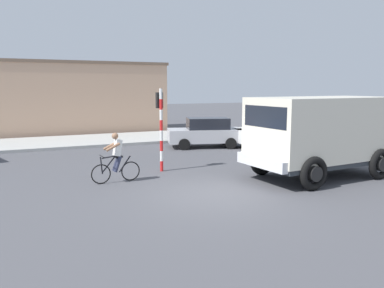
{
  "coord_description": "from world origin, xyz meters",
  "views": [
    {
      "loc": [
        -5.38,
        -10.35,
        3.26
      ],
      "look_at": [
        0.51,
        2.5,
        1.2
      ],
      "focal_mm": 36.74,
      "sensor_mm": 36.0,
      "label": 1
    }
  ],
  "objects_px": {
    "cyclist": "(116,158)",
    "car_far_side": "(273,132)",
    "car_red_near": "(206,132)",
    "truck_foreground": "(321,132)",
    "traffic_light_pole": "(160,118)"
  },
  "relations": [
    {
      "from": "cyclist",
      "to": "car_far_side",
      "type": "xyz_separation_m",
      "value": [
        9.68,
        4.26,
        -0.05
      ]
    },
    {
      "from": "traffic_light_pole",
      "to": "car_far_side",
      "type": "height_order",
      "value": "traffic_light_pole"
    },
    {
      "from": "car_red_near",
      "to": "car_far_side",
      "type": "distance_m",
      "value": 3.67
    },
    {
      "from": "truck_foreground",
      "to": "car_far_side",
      "type": "xyz_separation_m",
      "value": [
        2.78,
        6.56,
        -0.85
      ]
    },
    {
      "from": "cyclist",
      "to": "traffic_light_pole",
      "type": "bearing_deg",
      "value": 28.81
    },
    {
      "from": "truck_foreground",
      "to": "cyclist",
      "type": "height_order",
      "value": "truck_foreground"
    },
    {
      "from": "traffic_light_pole",
      "to": "car_far_side",
      "type": "distance_m",
      "value": 8.35
    },
    {
      "from": "car_far_side",
      "to": "truck_foreground",
      "type": "bearing_deg",
      "value": -112.92
    },
    {
      "from": "truck_foreground",
      "to": "car_red_near",
      "type": "xyz_separation_m",
      "value": [
        -0.54,
        8.15,
        -0.85
      ]
    },
    {
      "from": "cyclist",
      "to": "car_far_side",
      "type": "distance_m",
      "value": 10.57
    },
    {
      "from": "truck_foreground",
      "to": "car_red_near",
      "type": "height_order",
      "value": "truck_foreground"
    },
    {
      "from": "cyclist",
      "to": "car_red_near",
      "type": "distance_m",
      "value": 8.64
    },
    {
      "from": "traffic_light_pole",
      "to": "car_red_near",
      "type": "distance_m",
      "value": 6.52
    },
    {
      "from": "cyclist",
      "to": "traffic_light_pole",
      "type": "distance_m",
      "value": 2.62
    },
    {
      "from": "truck_foreground",
      "to": "traffic_light_pole",
      "type": "relative_size",
      "value": 1.74
    }
  ]
}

